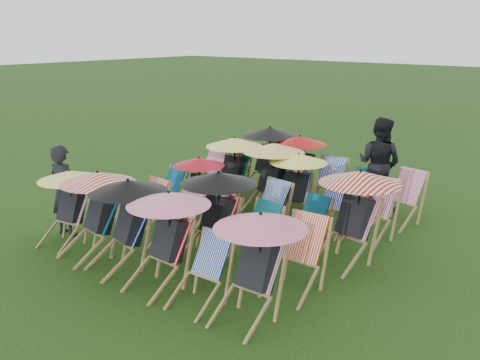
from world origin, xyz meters
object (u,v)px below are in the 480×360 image
Objects in this scene: person_left at (64,191)px; person_rear at (379,164)px; deckchair_5 at (252,266)px; deckchair_0 at (66,206)px; deckchair_29 at (400,198)px.

person_rear reaches higher than person_left.
deckchair_0 is at bearing 178.40° from deckchair_5.
person_rear reaches higher than deckchair_0.
person_left is at bearing 54.87° from person_rear.
deckchair_29 is (-0.02, 4.44, -0.23)m from deckchair_5.
deckchair_0 reaches higher than deckchair_29.
deckchair_5 is (3.93, 0.01, 0.06)m from deckchair_0.
person_left is 0.87× the size of person_rear.
person_left is (-4.30, 0.19, 0.08)m from deckchair_5.
deckchair_5 is 1.40× the size of deckchair_29.
deckchair_5 is at bearing -8.84° from deckchair_0.
deckchair_0 is at bearing -123.86° from deckchair_29.
person_left reaches higher than deckchair_0.
person_rear is (-0.74, 5.01, 0.21)m from deckchair_5.
person_left is at bearing 175.67° from deckchair_5.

